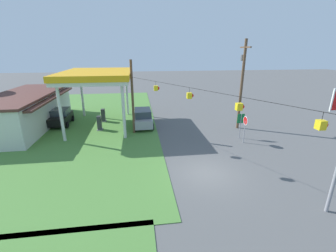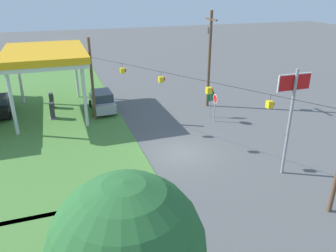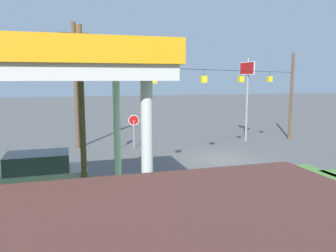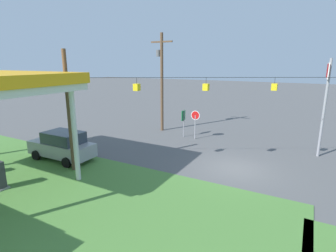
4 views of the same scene
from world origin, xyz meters
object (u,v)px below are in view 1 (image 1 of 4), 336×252
fuel_pump_near (99,124)px  utility_pole_main (242,80)px  gas_station_store (27,110)px  car_at_pumps_front (143,118)px  stop_sign_roadside (245,124)px  gas_station_canopy (97,76)px  car_at_pumps_rear (61,117)px  fuel_pump_far (103,116)px  route_sign (241,121)px

fuel_pump_near → utility_pole_main: (-1.26, -14.77, 4.39)m
gas_station_store → car_at_pumps_front: (-1.76, -12.59, -0.85)m
stop_sign_roadside → gas_station_canopy: bearing=-116.7°
car_at_pumps_front → car_at_pumps_rear: car_at_pumps_front is taller
fuel_pump_far → car_at_pumps_front: size_ratio=0.32×
gas_station_store → car_at_pumps_rear: (0.04, -3.40, -0.92)m
fuel_pump_near → fuel_pump_far: size_ratio=1.00×
car_at_pumps_rear → gas_station_store: bearing=-90.3°
gas_station_canopy → fuel_pump_far: size_ratio=6.47×
car_at_pumps_front → gas_station_canopy: bearing=78.6°
car_at_pumps_front → utility_pole_main: 11.15m
fuel_pump_near → stop_sign_roadside: (-5.31, -13.54, 1.09)m
stop_sign_roadside → route_sign: size_ratio=1.04×
gas_station_canopy → stop_sign_roadside: size_ratio=3.95×
gas_station_store → utility_pole_main: utility_pole_main is taller
car_at_pumps_rear → utility_pole_main: utility_pole_main is taller
car_at_pumps_front → fuel_pump_near: bearing=97.2°
car_at_pumps_rear → stop_sign_roadside: (-7.78, -18.14, 0.88)m
stop_sign_roadside → utility_pole_main: bearing=163.1°
car_at_pumps_rear → route_sign: route_sign is taller
fuel_pump_far → stop_sign_roadside: bearing=-121.6°
car_at_pumps_front → route_sign: size_ratio=1.97×
car_at_pumps_rear → route_sign: bearing=69.2°
route_sign → utility_pole_main: bearing=-20.9°
car_at_pumps_front → car_at_pumps_rear: 9.37m
gas_station_canopy → stop_sign_roadside: gas_station_canopy is taller
car_at_pumps_rear → utility_pole_main: 20.17m
car_at_pumps_rear → fuel_pump_near: bearing=60.8°
car_at_pumps_front → car_at_pumps_rear: size_ratio=1.15×
gas_station_canopy → car_at_pumps_front: (-0.83, -4.60, -4.47)m
stop_sign_roadside → route_sign: (1.18, -0.13, -0.10)m
utility_pole_main → fuel_pump_far: bearing=73.8°
gas_station_canopy → stop_sign_roadside: (-6.82, -13.55, -3.66)m
gas_station_store → car_at_pumps_rear: bearing=-89.3°
fuel_pump_near → car_at_pumps_front: bearing=-81.6°
car_at_pumps_front → fuel_pump_far: bearing=61.8°
car_at_pumps_rear → fuel_pump_far: bearing=95.8°
car_at_pumps_rear → stop_sign_roadside: size_ratio=1.64×
gas_station_store → fuel_pump_near: (-2.43, -7.99, -1.13)m
fuel_pump_near → car_at_pumps_rear: size_ratio=0.37×
gas_station_store → stop_sign_roadside: gas_station_store is taller
gas_station_store → car_at_pumps_rear: size_ratio=3.51×
gas_station_canopy → route_sign: 15.27m
car_at_pumps_rear → utility_pole_main: (-3.73, -19.37, 4.19)m
stop_sign_roadside → route_sign: 1.19m
car_at_pumps_rear → utility_pole_main: bearing=78.1°
fuel_pump_far → car_at_pumps_rear: size_ratio=0.37×
fuel_pump_near → fuel_pump_far: same height
car_at_pumps_front → route_sign: 10.30m
gas_station_canopy → utility_pole_main: (-2.77, -14.77, -0.35)m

